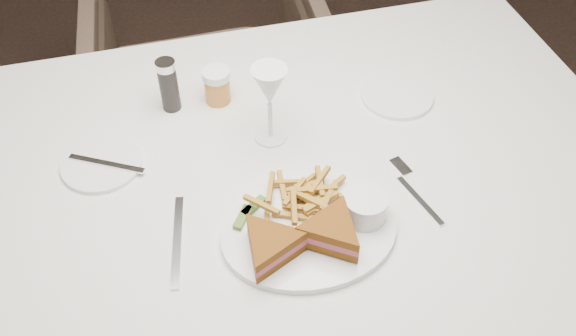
# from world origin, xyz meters

# --- Properties ---
(table) EXTENTS (1.58, 1.15, 0.75)m
(table) POSITION_xyz_m (0.29, -0.12, 0.38)
(table) COLOR silver
(table) RESTS_ON ground
(chair_far) EXTENTS (0.83, 0.79, 0.74)m
(chair_far) POSITION_xyz_m (0.36, 0.72, 0.37)
(chair_far) COLOR #46362B
(chair_far) RESTS_ON ground
(table_setting) EXTENTS (0.81, 0.62, 0.18)m
(table_setting) POSITION_xyz_m (0.27, -0.20, 0.79)
(table_setting) COLOR white
(table_setting) RESTS_ON table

